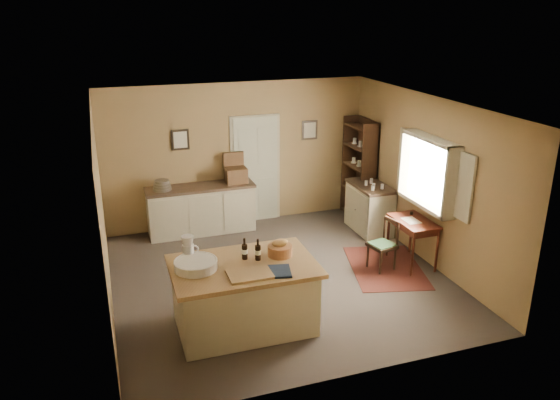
{
  "coord_description": "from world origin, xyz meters",
  "views": [
    {
      "loc": [
        -2.4,
        -7.19,
        4.02
      ],
      "look_at": [
        0.14,
        0.37,
        1.15
      ],
      "focal_mm": 35.0,
      "sensor_mm": 36.0,
      "label": 1
    }
  ],
  "objects_px": {
    "writing_desk": "(413,226)",
    "desk_chair": "(382,246)",
    "shelving_unit": "(361,169)",
    "work_island": "(243,294)",
    "sideboard": "(202,208)",
    "right_cabinet": "(370,207)"
  },
  "relations": [
    {
      "from": "shelving_unit",
      "to": "writing_desk",
      "type": "bearing_deg",
      "value": -93.94
    },
    {
      "from": "right_cabinet",
      "to": "shelving_unit",
      "type": "distance_m",
      "value": 0.9
    },
    {
      "from": "writing_desk",
      "to": "right_cabinet",
      "type": "relative_size",
      "value": 0.83
    },
    {
      "from": "work_island",
      "to": "sideboard",
      "type": "height_order",
      "value": "work_island"
    },
    {
      "from": "writing_desk",
      "to": "right_cabinet",
      "type": "height_order",
      "value": "right_cabinet"
    },
    {
      "from": "writing_desk",
      "to": "shelving_unit",
      "type": "relative_size",
      "value": 0.43
    },
    {
      "from": "sideboard",
      "to": "writing_desk",
      "type": "relative_size",
      "value": 2.33
    },
    {
      "from": "writing_desk",
      "to": "shelving_unit",
      "type": "height_order",
      "value": "shelving_unit"
    },
    {
      "from": "writing_desk",
      "to": "shelving_unit",
      "type": "bearing_deg",
      "value": 86.06
    },
    {
      "from": "work_island",
      "to": "desk_chair",
      "type": "distance_m",
      "value": 2.69
    },
    {
      "from": "sideboard",
      "to": "desk_chair",
      "type": "height_order",
      "value": "sideboard"
    },
    {
      "from": "writing_desk",
      "to": "desk_chair",
      "type": "xyz_separation_m",
      "value": [
        -0.55,
        -0.0,
        -0.26
      ]
    },
    {
      "from": "work_island",
      "to": "shelving_unit",
      "type": "bearing_deg",
      "value": 44.54
    },
    {
      "from": "work_island",
      "to": "desk_chair",
      "type": "bearing_deg",
      "value": 20.35
    },
    {
      "from": "work_island",
      "to": "desk_chair",
      "type": "xyz_separation_m",
      "value": [
        2.52,
        0.92,
        -0.08
      ]
    },
    {
      "from": "desk_chair",
      "to": "shelving_unit",
      "type": "relative_size",
      "value": 0.41
    },
    {
      "from": "writing_desk",
      "to": "sideboard",
      "type": "bearing_deg",
      "value": 141.07
    },
    {
      "from": "sideboard",
      "to": "shelving_unit",
      "type": "bearing_deg",
      "value": -3.66
    },
    {
      "from": "work_island",
      "to": "sideboard",
      "type": "bearing_deg",
      "value": 88.8
    },
    {
      "from": "sideboard",
      "to": "writing_desk",
      "type": "height_order",
      "value": "sideboard"
    },
    {
      "from": "sideboard",
      "to": "right_cabinet",
      "type": "relative_size",
      "value": 1.93
    },
    {
      "from": "desk_chair",
      "to": "shelving_unit",
      "type": "xyz_separation_m",
      "value": [
        0.7,
        2.21,
        0.58
      ]
    }
  ]
}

